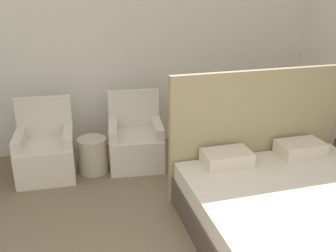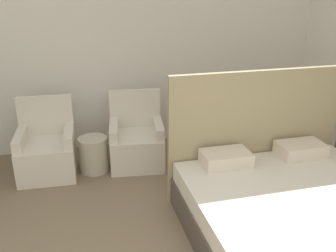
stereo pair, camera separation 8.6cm
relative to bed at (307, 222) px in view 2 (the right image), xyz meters
name	(u,v)px [view 2 (the right image)]	position (x,y,z in m)	size (l,w,h in m)	color
wall_back	(103,41)	(-1.39, 2.70, 1.17)	(10.00, 0.06, 2.90)	silver
bed	(307,222)	(0.00, 0.00, 0.00)	(1.90, 2.25, 1.36)	#4C4238
armchair_near_window_left	(47,153)	(-2.19, 1.98, 0.00)	(0.68, 0.67, 0.90)	beige
armchair_near_window_right	(137,144)	(-1.11, 1.98, 0.00)	(0.73, 0.72, 0.90)	beige
side_table	(94,154)	(-1.65, 1.93, -0.06)	(0.35, 0.35, 0.43)	#B7AD93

